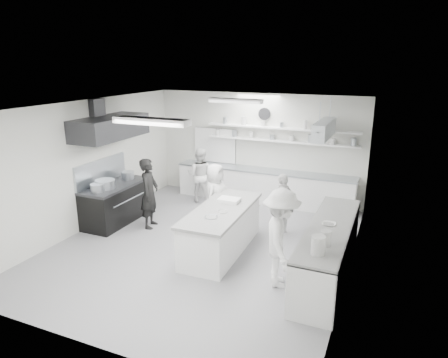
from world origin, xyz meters
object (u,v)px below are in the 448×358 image
at_px(cook_back, 200,175).
at_px(back_counter, 263,186).
at_px(stove, 116,204).
at_px(right_counter, 328,252).
at_px(prep_island, 221,231).
at_px(cook_stove, 149,193).

bearing_deg(cook_back, back_counter, -166.71).
height_order(stove, right_counter, right_counter).
relative_size(back_counter, right_counter, 1.52).
relative_size(stove, cook_back, 1.17).
bearing_deg(cook_back, prep_island, 116.68).
height_order(right_counter, cook_back, cook_back).
bearing_deg(cook_back, right_counter, 137.67).
distance_m(right_counter, prep_island, 2.22).
xyz_separation_m(back_counter, prep_island, (0.13, -3.24, -0.01)).
bearing_deg(cook_stove, cook_back, -21.10).
distance_m(back_counter, prep_island, 3.25).
bearing_deg(prep_island, cook_stove, 164.77).
distance_m(back_counter, cook_stove, 3.38).
xyz_separation_m(right_counter, cook_stove, (-4.29, 0.66, 0.37)).
distance_m(cook_stove, cook_back, 2.13).
bearing_deg(right_counter, stove, 173.48).
bearing_deg(cook_stove, stove, 79.93).
bearing_deg(stove, right_counter, -6.52).
bearing_deg(stove, back_counter, 43.99).
distance_m(prep_island, cook_back, 3.18).
height_order(stove, cook_stove, cook_stove).
height_order(back_counter, cook_back, cook_back).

